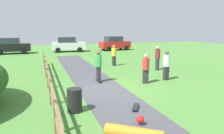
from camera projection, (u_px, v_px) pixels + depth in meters
ground_plane at (103, 90)px, 10.85m from camera, size 60.00×60.00×0.00m
asphalt_path at (103, 90)px, 10.85m from camera, size 2.40×28.00×0.02m
wooden_fence at (49, 82)px, 9.90m from camera, size 0.12×18.12×1.10m
trash_bin at (75, 100)px, 8.06m from camera, size 0.56×0.56×0.90m
skater_riding at (99, 64)px, 12.31m from camera, size 0.38×0.80×1.84m
skater_fallen at (134, 132)px, 6.13m from camera, size 1.54×1.54×0.36m
skateboard_loose at (136, 107)px, 8.37m from camera, size 0.59×0.78×0.08m
bystander_red at (146, 67)px, 12.08m from camera, size 0.49×0.49×1.69m
bystander_maroon at (158, 57)px, 15.89m from camera, size 0.54×0.54×1.81m
bystander_yellow at (114, 54)px, 17.69m from camera, size 0.54×0.54×1.73m
bystander_white at (166, 64)px, 12.84m from camera, size 0.41×0.41×1.78m
parked_car_red at (115, 43)px, 29.79m from camera, size 4.37×2.38×1.92m
parked_car_black at (11, 46)px, 25.63m from camera, size 4.21×2.02×1.92m
parked_car_white at (68, 44)px, 27.76m from camera, size 4.32×2.26×1.92m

